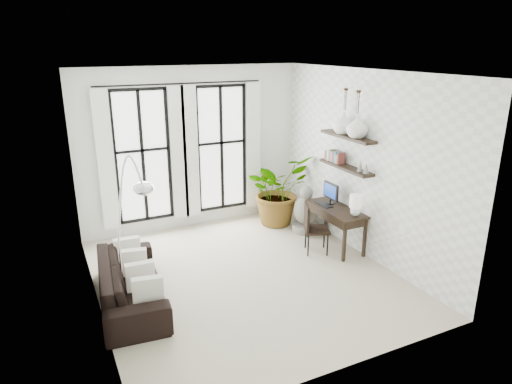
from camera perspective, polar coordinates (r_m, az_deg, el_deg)
floor at (r=7.51m, az=-1.35°, el=-10.44°), size 5.00×5.00×0.00m
ceiling at (r=6.61m, az=-1.56°, el=14.73°), size 5.00×5.00×0.00m
wall_left at (r=6.35m, az=-20.26°, el=-1.29°), size 0.00×5.00×5.00m
wall_right at (r=8.05m, az=13.33°, el=3.30°), size 0.00×5.00×5.00m
wall_back at (r=9.16m, az=-7.95°, el=5.38°), size 4.50×0.00×4.50m
windows at (r=9.04m, az=-9.01°, el=4.90°), size 3.26×0.13×2.65m
wall_shelves at (r=8.21m, az=11.07°, el=4.65°), size 0.25×1.30×0.60m
sofa at (r=6.94m, az=-15.39°, el=-10.76°), size 1.06×2.23×0.63m
throw_pillows at (r=6.87m, az=-14.69°, el=-9.27°), size 0.40×1.52×0.40m
plant at (r=9.38m, az=2.70°, el=0.28°), size 1.56×1.44×1.45m
desk at (r=8.34m, az=10.11°, el=-2.40°), size 0.54×1.28×1.15m
desk_chair at (r=8.17m, az=7.07°, el=-4.15°), size 0.56×0.56×0.90m
arc_lamp at (r=6.58m, az=-15.22°, el=-2.31°), size 0.71×0.33×2.17m
buddha at (r=9.09m, az=6.23°, el=-2.56°), size 0.53×0.53×0.95m
vase_a at (r=7.88m, az=12.56°, el=8.00°), size 0.37×0.37×0.38m
vase_b at (r=8.19m, az=10.83°, el=8.49°), size 0.37×0.37×0.38m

